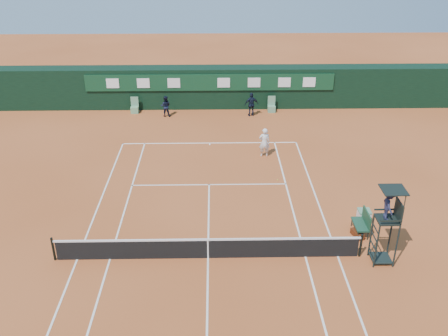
# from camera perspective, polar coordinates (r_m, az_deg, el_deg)

# --- Properties ---
(ground) EXTENTS (90.00, 90.00, 0.00)m
(ground) POSITION_cam_1_polar(r_m,az_deg,el_deg) (21.33, -1.83, -10.23)
(ground) COLOR #B4572A
(ground) RESTS_ON ground
(court_lines) EXTENTS (11.05, 23.85, 0.01)m
(court_lines) POSITION_cam_1_polar(r_m,az_deg,el_deg) (21.33, -1.83, -10.22)
(court_lines) COLOR white
(court_lines) RESTS_ON ground
(tennis_net) EXTENTS (12.90, 0.10, 1.10)m
(tennis_net) POSITION_cam_1_polar(r_m,az_deg,el_deg) (21.03, -1.85, -9.12)
(tennis_net) COLOR black
(tennis_net) RESTS_ON ground
(back_wall) EXTENTS (40.00, 1.65, 3.00)m
(back_wall) POSITION_cam_1_polar(r_m,az_deg,el_deg) (37.52, -1.61, 9.24)
(back_wall) COLOR black
(back_wall) RESTS_ON ground
(linesman_chair_left) EXTENTS (0.55, 0.50, 1.15)m
(linesman_chair_left) POSITION_cam_1_polar(r_m,az_deg,el_deg) (37.17, -10.16, 6.71)
(linesman_chair_left) COLOR #629567
(linesman_chair_left) RESTS_ON ground
(linesman_chair_right) EXTENTS (0.55, 0.50, 1.15)m
(linesman_chair_right) POSITION_cam_1_polar(r_m,az_deg,el_deg) (36.94, 5.45, 6.89)
(linesman_chair_right) COLOR #5C8D69
(linesman_chair_right) RESTS_ON ground
(umpire_chair) EXTENTS (0.96, 0.95, 3.42)m
(umpire_chair) POSITION_cam_1_polar(r_m,az_deg,el_deg) (20.81, 18.28, -4.64)
(umpire_chair) COLOR black
(umpire_chair) RESTS_ON ground
(player_bench) EXTENTS (0.56, 1.20, 1.10)m
(player_bench) POSITION_cam_1_polar(r_m,az_deg,el_deg) (23.36, 15.60, -5.92)
(player_bench) COLOR #183E2C
(player_bench) RESTS_ON ground
(tennis_bag) EXTENTS (0.50, 0.78, 0.27)m
(tennis_bag) POSITION_cam_1_polar(r_m,az_deg,el_deg) (23.29, 15.00, -7.30)
(tennis_bag) COLOR black
(tennis_bag) RESTS_ON ground
(cooler) EXTENTS (0.57, 0.57, 0.65)m
(cooler) POSITION_cam_1_polar(r_m,az_deg,el_deg) (24.29, 15.69, -5.33)
(cooler) COLOR silver
(cooler) RESTS_ON ground
(tennis_ball) EXTENTS (0.06, 0.06, 0.06)m
(tennis_ball) POSITION_cam_1_polar(r_m,az_deg,el_deg) (27.28, 6.13, -1.35)
(tennis_ball) COLOR #C6D631
(tennis_ball) RESTS_ON ground
(player) EXTENTS (0.65, 0.43, 1.78)m
(player) POSITION_cam_1_polar(r_m,az_deg,el_deg) (29.62, 4.64, 2.94)
(player) COLOR silver
(player) RESTS_ON ground
(ball_kid_left) EXTENTS (0.78, 0.64, 1.51)m
(ball_kid_left) POSITION_cam_1_polar(r_m,az_deg,el_deg) (36.01, -6.69, 7.03)
(ball_kid_left) COLOR black
(ball_kid_left) RESTS_ON ground
(ball_kid_right) EXTENTS (1.07, 0.61, 1.71)m
(ball_kid_right) POSITION_cam_1_polar(r_m,az_deg,el_deg) (35.86, 3.16, 7.27)
(ball_kid_right) COLOR black
(ball_kid_right) RESTS_ON ground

